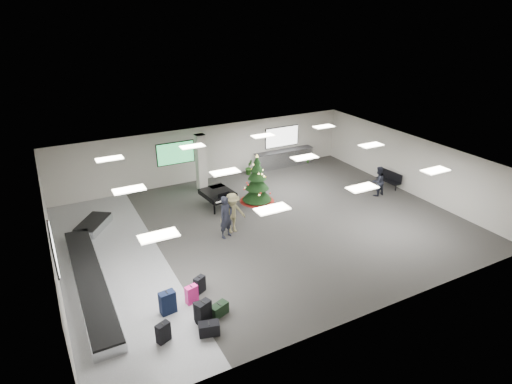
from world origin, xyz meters
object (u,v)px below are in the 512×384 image
potted_plant_left (249,167)px  potted_plant_right (307,157)px  grand_piano (218,194)px  traveler_a (226,217)px  bench (390,178)px  pink_suitcase (192,294)px  traveler_b (232,213)px  christmas_tree (257,185)px  service_counter (284,158)px  baggage_carousel (91,268)px  traveler_bench (378,181)px

potted_plant_left → potted_plant_right: (4.30, 0.06, -0.07)m
grand_piano → traveler_a: 3.11m
potted_plant_left → bench: bearing=-41.5°
pink_suitcase → traveler_b: (3.43, 3.98, 0.62)m
bench → potted_plant_right: bench is taller
traveler_a → potted_plant_right: (8.68, 6.45, -0.60)m
pink_suitcase → bench: bearing=6.4°
potted_plant_left → pink_suitcase: bearing=-126.1°
bench → christmas_tree: bearing=162.5°
service_counter → baggage_carousel: bearing=-152.3°
potted_plant_left → potted_plant_right: bearing=0.8°
grand_piano → bench: size_ratio=1.32×
service_counter → potted_plant_left: service_counter is taller
bench → baggage_carousel: bearing=179.7°
traveler_b → christmas_tree: bearing=43.6°
baggage_carousel → grand_piano: size_ratio=4.98×
grand_piano → traveler_b: (-0.43, -2.68, 0.22)m
grand_piano → traveler_bench: 8.69m
traveler_bench → potted_plant_left: (-4.77, 6.07, -0.37)m
pink_suitcase → potted_plant_right: potted_plant_right is taller
christmas_tree → bench: (7.60, -1.85, -0.39)m
potted_plant_left → traveler_a: bearing=-124.4°
bench → traveler_a: traveler_a is taller
christmas_tree → traveler_a: size_ratio=1.34×
christmas_tree → traveler_a: bearing=-137.6°
service_counter → potted_plant_right: (1.68, -0.15, -0.16)m
traveler_b → potted_plant_left: 7.27m
baggage_carousel → potted_plant_right: bearing=24.4°
traveler_bench → potted_plant_left: size_ratio=1.81×
pink_suitcase → christmas_tree: christmas_tree is taller
pink_suitcase → traveler_a: 4.79m
grand_piano → traveler_b: 2.72m
traveler_b → traveler_bench: size_ratio=1.15×
traveler_bench → pink_suitcase: bearing=13.1°
bench → traveler_bench: 1.58m
potted_plant_left → christmas_tree: bearing=-110.6°
christmas_tree → traveler_bench: bearing=-21.4°
bench → traveler_bench: size_ratio=0.89×
baggage_carousel → bench: 16.47m
traveler_bench → potted_plant_right: size_ratio=2.13×
pink_suitcase → traveler_a: (2.99, 3.68, 0.65)m
grand_piano → potted_plant_left: size_ratio=2.12×
baggage_carousel → traveler_b: traveler_b is taller
traveler_b → potted_plant_right: traveler_b is taller
grand_piano → traveler_b: size_ratio=1.02×
service_counter → potted_plant_right: service_counter is taller
pink_suitcase → potted_plant_left: potted_plant_left is taller
christmas_tree → traveler_bench: 6.61m
grand_piano → potted_plant_left: (3.50, 3.42, -0.28)m
traveler_b → bench: bearing=3.3°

